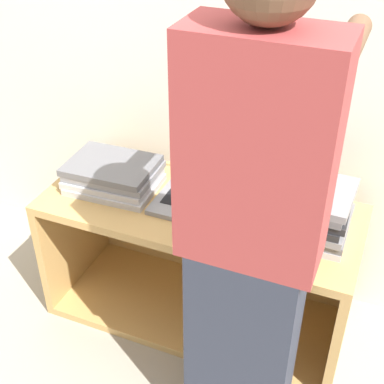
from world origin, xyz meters
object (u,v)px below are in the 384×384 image
laptop_stack_right (299,208)px  laptop_open (206,187)px  laptop_stack_left (113,175)px  person (251,241)px

laptop_stack_right → laptop_open: bearing=171.5°
laptop_stack_left → person: size_ratio=0.22×
laptop_stack_right → person: (-0.06, -0.45, 0.17)m
person → laptop_stack_left: bearing=148.4°
laptop_open → person: person is taller
laptop_open → person: 0.64m
laptop_open → laptop_stack_right: laptop_open is taller
laptop_open → laptop_stack_left: (-0.39, -0.06, 0.00)m
laptop_stack_left → person: 0.87m
laptop_stack_right → person: 0.48m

